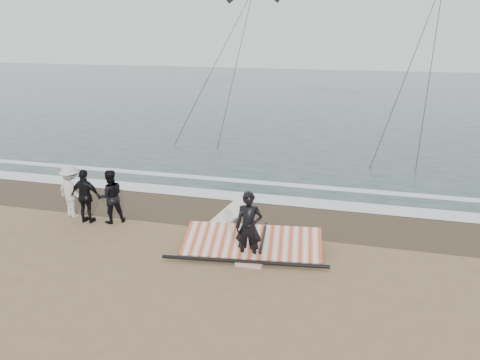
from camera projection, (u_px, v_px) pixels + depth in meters
The scene contains 10 objects.
ground at pixel (201, 286), 10.63m from camera, with size 120.00×120.00×0.00m, color #8C704C.
sea at pixel (327, 95), 40.95m from camera, with size 120.00×54.00×0.02m, color #233838.
wet_sand at pixel (249, 214), 14.76m from camera, with size 120.00×2.80×0.01m, color #4C3D2B.
foam_near at pixel (259, 198), 16.04m from camera, with size 120.00×0.90×0.01m, color white.
foam_far at pixel (269, 183), 17.61m from camera, with size 120.00×0.45×0.01m, color white.
man_main at pixel (249, 227), 11.49m from camera, with size 0.67×0.44×1.83m, color black.
board_white at pixel (258, 245), 12.50m from camera, with size 0.66×2.37×0.09m, color silver.
board_cream at pixel (233, 211), 14.82m from camera, with size 0.61×2.30×0.10m, color white.
trio_cluster at pixel (87, 194), 14.07m from camera, with size 2.51×1.06×1.65m.
sail_rig at pixel (251, 242), 12.33m from camera, with size 4.13×2.14×0.49m.
Camera 1 is at (3.26, -8.82, 5.57)m, focal length 35.00 mm.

